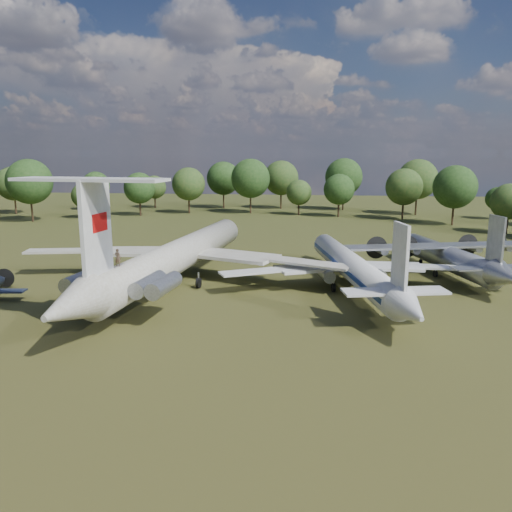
% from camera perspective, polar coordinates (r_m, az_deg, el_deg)
% --- Properties ---
extents(ground, '(300.00, 300.00, 0.00)m').
position_cam_1_polar(ground, '(65.76, -7.96, -3.52)').
color(ground, '#233913').
rests_on(ground, ground).
extents(il62_airliner, '(52.49, 64.50, 5.84)m').
position_cam_1_polar(il62_airliner, '(67.67, -8.70, -0.57)').
color(il62_airliner, silver).
rests_on(il62_airliner, ground).
extents(tu104_jet, '(42.33, 51.08, 4.51)m').
position_cam_1_polar(tu104_jet, '(64.67, 10.97, -1.82)').
color(tu104_jet, silver).
rests_on(tu104_jet, ground).
extents(an12_transport, '(36.37, 38.82, 4.28)m').
position_cam_1_polar(an12_transport, '(75.93, 20.98, -0.48)').
color(an12_transport, '#A4A6AB').
rests_on(an12_transport, ground).
extents(person_on_il62, '(0.70, 0.51, 1.79)m').
position_cam_1_polar(person_on_il62, '(52.47, -15.52, -0.15)').
color(person_on_il62, '#836043').
rests_on(person_on_il62, il62_airliner).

